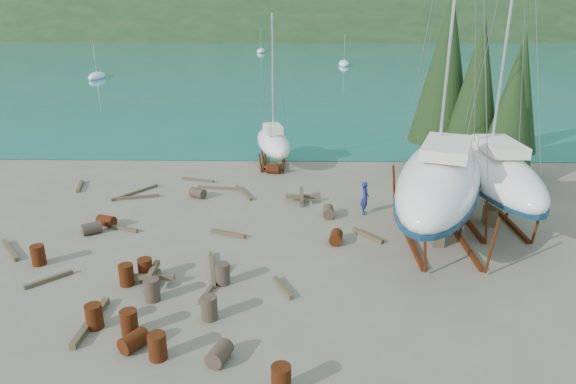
{
  "coord_description": "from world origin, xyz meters",
  "views": [
    {
      "loc": [
        1.43,
        -20.41,
        10.39
      ],
      "look_at": [
        0.94,
        3.0,
        1.97
      ],
      "focal_mm": 32.0,
      "sensor_mm": 36.0,
      "label": 1
    }
  ],
  "objects_px": {
    "large_sailboat_near": "(440,178)",
    "large_sailboat_far": "(492,171)",
    "small_sailboat_shore": "(273,142)",
    "worker": "(365,198)"
  },
  "relations": [
    {
      "from": "large_sailboat_near",
      "to": "worker",
      "type": "bearing_deg",
      "value": 153.27
    },
    {
      "from": "small_sailboat_shore",
      "to": "large_sailboat_far",
      "type": "bearing_deg",
      "value": -53.46
    },
    {
      "from": "large_sailboat_near",
      "to": "large_sailboat_far",
      "type": "relative_size",
      "value": 1.15
    },
    {
      "from": "large_sailboat_near",
      "to": "small_sailboat_shore",
      "type": "distance_m",
      "value": 14.58
    },
    {
      "from": "large_sailboat_far",
      "to": "small_sailboat_shore",
      "type": "distance_m",
      "value": 15.03
    },
    {
      "from": "worker",
      "to": "large_sailboat_near",
      "type": "bearing_deg",
      "value": -133.01
    },
    {
      "from": "large_sailboat_near",
      "to": "large_sailboat_far",
      "type": "distance_m",
      "value": 3.99
    },
    {
      "from": "large_sailboat_near",
      "to": "large_sailboat_far",
      "type": "bearing_deg",
      "value": 55.75
    },
    {
      "from": "small_sailboat_shore",
      "to": "worker",
      "type": "distance_m",
      "value": 10.3
    },
    {
      "from": "large_sailboat_far",
      "to": "small_sailboat_shore",
      "type": "height_order",
      "value": "large_sailboat_far"
    }
  ]
}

